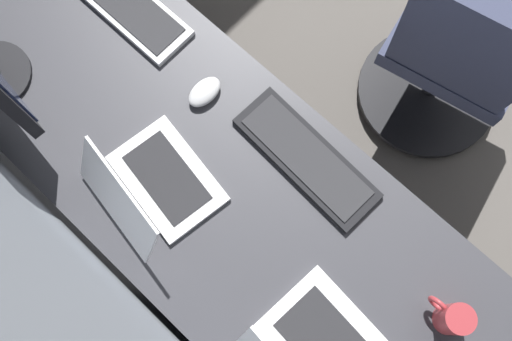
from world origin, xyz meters
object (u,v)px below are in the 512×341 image
(laptop_left, at_px, (148,187))
(keyboard_spare, at_px, (307,158))
(drawer_pedestal, at_px, (264,261))
(mouse_main, at_px, (205,92))
(coffee_mug, at_px, (453,318))
(office_chair, at_px, (454,58))
(keyboard_main, at_px, (125,3))

(laptop_left, xyz_separation_m, keyboard_spare, (-0.24, -0.34, -0.03))
(drawer_pedestal, height_order, keyboard_spare, keyboard_spare)
(mouse_main, bearing_deg, coffee_mug, 178.59)
(office_chair, bearing_deg, laptop_left, 72.29)
(keyboard_spare, bearing_deg, coffee_mug, 172.15)
(laptop_left, height_order, keyboard_spare, laptop_left)
(drawer_pedestal, height_order, mouse_main, mouse_main)
(drawer_pedestal, height_order, coffee_mug, coffee_mug)
(keyboard_main, height_order, keyboard_spare, same)
(mouse_main, bearing_deg, keyboard_spare, -171.02)
(keyboard_main, relative_size, office_chair, 0.43)
(keyboard_main, bearing_deg, coffee_mug, 177.02)
(mouse_main, xyz_separation_m, coffee_mug, (-0.85, 0.02, 0.03))
(laptop_left, height_order, mouse_main, laptop_left)
(keyboard_main, relative_size, coffee_mug, 3.69)
(laptop_left, distance_m, keyboard_spare, 0.42)
(laptop_left, xyz_separation_m, keyboard_main, (0.45, -0.33, -0.03))
(coffee_mug, relative_size, office_chair, 0.12)
(keyboard_main, xyz_separation_m, keyboard_spare, (-0.68, -0.01, 0.00))
(mouse_main, xyz_separation_m, office_chair, (-0.41, -0.72, -0.29))
(drawer_pedestal, distance_m, coffee_mug, 0.64)
(keyboard_main, height_order, office_chair, office_chair)
(keyboard_spare, relative_size, office_chair, 0.44)
(laptop_left, relative_size, keyboard_spare, 0.77)
(drawer_pedestal, height_order, office_chair, office_chair)
(drawer_pedestal, relative_size, keyboard_spare, 1.63)
(laptop_left, distance_m, office_chair, 1.11)
(keyboard_spare, distance_m, office_chair, 0.73)
(laptop_left, distance_m, coffee_mug, 0.80)
(drawer_pedestal, xyz_separation_m, laptop_left, (0.31, 0.11, 0.43))
(drawer_pedestal, xyz_separation_m, coffee_mug, (-0.45, -0.16, 0.43))
(laptop_left, distance_m, mouse_main, 0.30)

